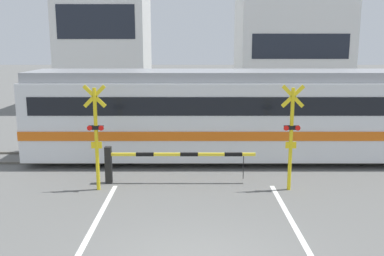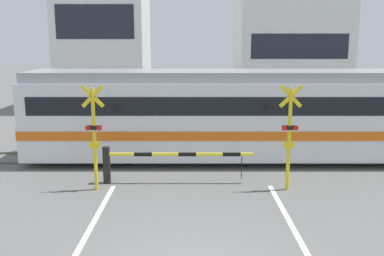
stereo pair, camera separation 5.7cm
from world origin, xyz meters
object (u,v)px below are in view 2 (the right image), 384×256
Objects in this scene: crossing_barrier_near at (148,159)px; crossing_signal_left at (94,133)px; commuter_train at (294,112)px; pedestrian at (211,114)px; crossing_barrier_far at (222,123)px; crossing_signal_right at (290,133)px.

crossing_signal_left is (-1.50, -0.63, 0.98)m from crossing_barrier_near.
commuter_train is 6.23× the size of crossing_signal_left.
crossing_signal_left reaches higher than pedestrian.
commuter_train is 7.57m from crossing_signal_left.
crossing_barrier_near is at bearing -106.53° from pedestrian.
crossing_barrier_far is 1.48× the size of crossing_signal_right.
commuter_train is at bearing -60.34° from pedestrian.
pedestrian is at bearing 102.70° from crossing_signal_right.
pedestrian is at bearing 119.66° from commuter_train.
crossing_signal_left is 9.40m from pedestrian.
crossing_signal_right is 8.79m from pedestrian.
crossing_barrier_near is 4.43m from crossing_signal_right.
crossing_barrier_far is 6.96m from crossing_signal_right.
commuter_train reaches higher than crossing_barrier_far.
crossing_barrier_near is 1.48× the size of crossing_signal_left.
commuter_train is 3.64m from crossing_signal_right.
crossing_barrier_far is 1.48× the size of crossing_signal_left.
crossing_signal_right is at bearing -77.40° from crossing_barrier_far.
pedestrian is at bearing 103.08° from crossing_barrier_far.
pedestrian is (-0.42, 1.81, 0.12)m from crossing_barrier_far.
crossing_signal_right reaches higher than crossing_barrier_far.
crossing_barrier_near is 1.90m from crossing_signal_left.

